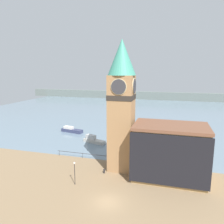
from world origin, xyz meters
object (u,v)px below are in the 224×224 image
Objects in this scene: clock_tower at (122,103)px; pier_building at (170,152)px; mooring_bollard_near at (104,171)px; lamp_post at (75,169)px; boat_near at (93,140)px; boat_far at (71,130)px.

clock_tower reaches higher than pier_building.
pier_building is at bearing 7.21° from mooring_bollard_near.
clock_tower is at bearing 53.67° from lamp_post.
boat_near is at bearing 129.22° from clock_tower.
mooring_bollard_near is (-11.32, -1.43, -4.30)m from pier_building.
pier_building reaches higher than mooring_bollard_near.
pier_building is 24.30m from boat_near.
lamp_post is (-5.86, -7.97, -9.92)m from clock_tower.
pier_building is 36.44m from boat_far.
lamp_post reaches higher than boat_near.
boat_near reaches higher than boat_far.
lamp_post is at bearing -155.85° from pier_building.
lamp_post is (4.61, -20.79, 2.04)m from boat_near.
boat_far is at bearing 135.19° from clock_tower.
clock_tower is 11.93m from pier_building.
boat_near is 7.58× the size of mooring_bollard_near.
boat_near is at bearing 102.50° from lamp_post.
clock_tower is at bearing -33.99° from boat_near.
boat_far is at bearing 127.77° from mooring_bollard_near.
boat_far reaches higher than mooring_bollard_near.
boat_far is (-29.11, 21.53, -4.11)m from pier_building.
mooring_bollard_near is (-2.49, -2.82, -12.20)m from clock_tower.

